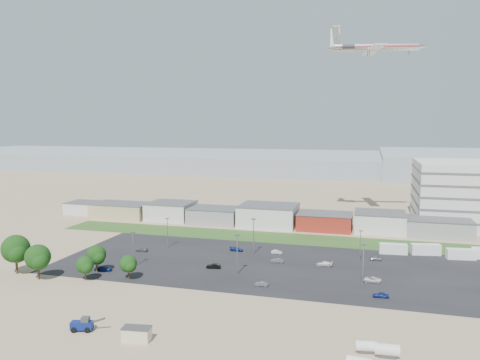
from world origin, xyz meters
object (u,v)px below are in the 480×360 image
(telehandler, at_px, (82,324))
(parked_car_10, at_px, (104,269))
(airliner, at_px, (376,47))
(parked_car_7, at_px, (277,260))
(storage_tank_nw, at_px, (366,346))
(parked_car_2, at_px, (381,295))
(parked_car_4, at_px, (214,266))
(parked_car_5, at_px, (142,249))
(box_trailer_a, at_px, (393,249))
(parked_car_12, at_px, (324,264))
(tree_far_left, at_px, (16,252))
(portable_shed, at_px, (137,334))
(parked_car_8, at_px, (376,259))
(parked_car_6, at_px, (237,249))
(parked_car_13, at_px, (262,284))
(parked_car_11, at_px, (277,252))
(parked_car_0, at_px, (372,280))

(telehandler, bearing_deg, parked_car_10, 100.71)
(airliner, bearing_deg, parked_car_7, -121.25)
(storage_tank_nw, relative_size, parked_car_2, 1.02)
(parked_car_4, xyz_separation_m, parked_car_5, (-27.26, 10.50, -0.03))
(box_trailer_a, relative_size, parked_car_12, 1.85)
(storage_tank_nw, relative_size, parked_car_4, 0.93)
(tree_far_left, bearing_deg, portable_shed, -28.46)
(box_trailer_a, height_order, parked_car_8, box_trailer_a)
(box_trailer_a, relative_size, parked_car_5, 2.25)
(parked_car_6, height_order, parked_car_13, parked_car_6)
(airliner, xyz_separation_m, parked_car_10, (-69.21, -88.31, -69.37))
(portable_shed, height_order, storage_tank_nw, portable_shed)
(storage_tank_nw, height_order, parked_car_11, storage_tank_nw)
(parked_car_4, height_order, parked_car_12, parked_car_4)
(parked_car_10, xyz_separation_m, parked_car_13, (43.76, -0.31, -0.08))
(parked_car_4, height_order, parked_car_6, parked_car_4)
(parked_car_7, xyz_separation_m, parked_car_8, (27.29, 9.87, -0.05))
(parked_car_0, bearing_deg, box_trailer_a, 172.68)
(portable_shed, distance_m, parked_car_5, 62.35)
(parked_car_12, bearing_deg, parked_car_13, -38.85)
(parked_car_7, distance_m, parked_car_10, 48.10)
(parked_car_5, distance_m, parked_car_10, 20.60)
(parked_car_2, bearing_deg, parked_car_10, -95.07)
(parked_car_0, xyz_separation_m, parked_car_13, (-25.99, -10.30, -0.10))
(airliner, bearing_deg, tree_far_left, -143.76)
(portable_shed, height_order, parked_car_5, portable_shed)
(telehandler, bearing_deg, airliner, 51.82)
(parked_car_4, height_order, parked_car_13, parked_car_4)
(airliner, xyz_separation_m, parked_car_6, (-40.29, -59.25, -69.39))
(parked_car_7, bearing_deg, parked_car_4, -62.03)
(telehandler, xyz_separation_m, parked_car_0, (53.43, 44.15, -0.75))
(parked_car_0, relative_size, parked_car_2, 1.28)
(airliner, relative_size, parked_car_4, 10.17)
(parked_car_4, height_order, parked_car_8, parked_car_4)
(airliner, relative_size, parked_car_8, 12.42)
(portable_shed, height_order, parked_car_12, portable_shed)
(parked_car_7, bearing_deg, parked_car_0, 64.09)
(airliner, bearing_deg, telehandler, -124.04)
(portable_shed, xyz_separation_m, box_trailer_a, (47.64, 74.19, 0.24))
(airliner, height_order, parked_car_11, airliner)
(parked_car_6, bearing_deg, parked_car_12, -104.08)
(parked_car_8, distance_m, parked_car_12, 16.92)
(parked_car_7, height_order, parked_car_8, parked_car_7)
(box_trailer_a, xyz_separation_m, parked_car_4, (-48.30, -28.95, -0.90))
(parked_car_2, height_order, parked_car_8, parked_car_2)
(parked_car_10, bearing_deg, parked_car_11, -57.29)
(parked_car_6, relative_size, parked_car_11, 1.26)
(storage_tank_nw, relative_size, parked_car_10, 0.85)
(parked_car_11, bearing_deg, parked_car_10, 118.42)
(portable_shed, bearing_deg, parked_car_12, 55.37)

